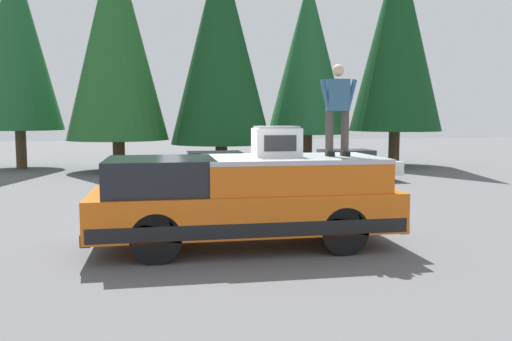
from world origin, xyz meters
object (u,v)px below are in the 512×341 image
at_px(pickup_truck, 245,199).
at_px(parked_car_grey, 212,168).
at_px(compressor_unit, 276,142).
at_px(parked_car_white, 344,165).
at_px(person_on_truck_bed, 338,107).

bearing_deg(pickup_truck, parked_car_grey, -1.55).
bearing_deg(compressor_unit, parked_car_grey, 2.25).
xyz_separation_m(parked_car_white, parked_car_grey, (-0.23, 4.95, 0.00)).
bearing_deg(pickup_truck, compressor_unit, -85.94).
relative_size(person_on_truck_bed, parked_car_white, 0.41).
xyz_separation_m(pickup_truck, person_on_truck_bed, (-0.02, -1.74, 1.68)).
xyz_separation_m(compressor_unit, parked_car_white, (9.16, -4.60, -1.35)).
xyz_separation_m(person_on_truck_bed, parked_car_white, (9.22, -3.45, -1.97)).
bearing_deg(compressor_unit, pickup_truck, 94.06).
distance_m(pickup_truck, compressor_unit, 1.21).
bearing_deg(person_on_truck_bed, compressor_unit, 87.04).
distance_m(person_on_truck_bed, parked_car_white, 10.04).
bearing_deg(parked_car_grey, parked_car_white, -87.30).
distance_m(compressor_unit, parked_car_grey, 9.04).
height_order(person_on_truck_bed, parked_car_white, person_on_truck_bed).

